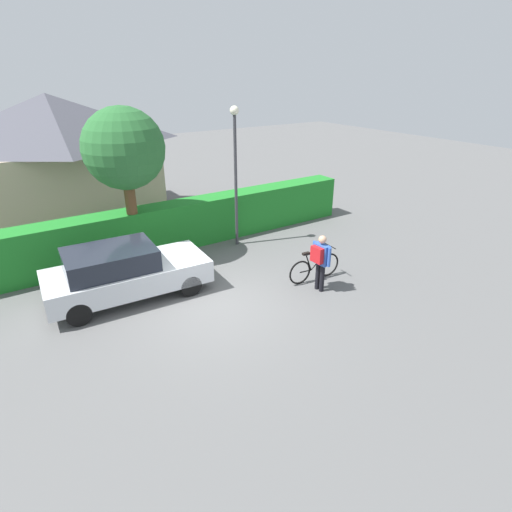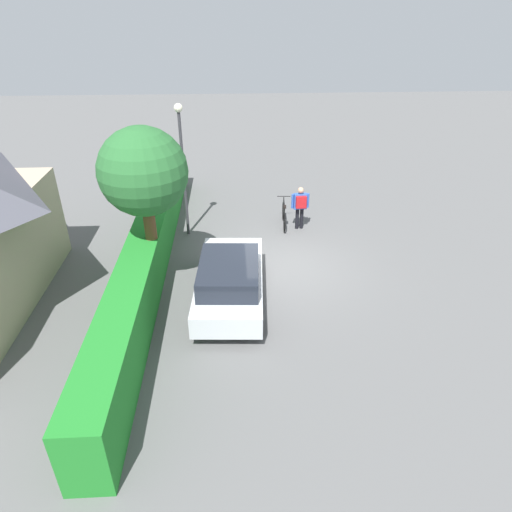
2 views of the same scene
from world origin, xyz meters
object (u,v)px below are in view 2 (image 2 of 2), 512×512
Objects in this scene: parked_car_near at (230,280)px; tree_kerbside at (143,173)px; street_lamp at (182,155)px; bicycle at (284,216)px; person_rider at (300,204)px.

tree_kerbside reaches higher than parked_car_near.
tree_kerbside reaches higher than street_lamp.
bicycle is at bearing -82.17° from street_lamp.
bicycle is 1.08× the size of person_rider.
person_rider is 6.39m from tree_kerbside.
person_rider is at bearing -53.71° from tree_kerbside.
person_rider is at bearing -119.99° from bicycle.
person_rider is (-0.31, -0.54, 0.58)m from bicycle.
bicycle is 0.38× the size of street_lamp.
street_lamp is at bearing -11.58° from tree_kerbside.
tree_kerbside is at bearing 132.07° from bicycle.
person_rider reaches higher than bicycle.
parked_car_near reaches higher than bicycle.
tree_kerbside is (-3.48, 4.75, 2.48)m from person_rider.
tree_kerbside reaches higher than person_rider.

